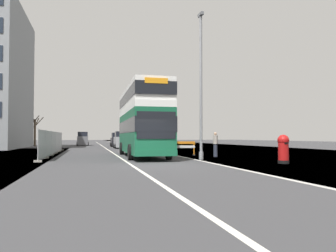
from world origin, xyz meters
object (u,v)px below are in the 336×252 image
at_px(lamppost_foreground, 201,90).
at_px(red_pillar_postbox, 283,148).
at_px(car_oncoming_near, 122,140).
at_px(pedestrian_at_kerb, 215,144).
at_px(car_receding_mid, 117,140).
at_px(roadworks_barrier, 185,147).
at_px(double_decker_bus, 142,121).
at_px(car_receding_far, 83,139).

height_order(lamppost_foreground, red_pillar_postbox, lamppost_foreground).
height_order(red_pillar_postbox, car_oncoming_near, car_oncoming_near).
relative_size(red_pillar_postbox, pedestrian_at_kerb, 0.88).
bearing_deg(car_receding_mid, roadworks_barrier, -82.22).
bearing_deg(lamppost_foreground, roadworks_barrier, 85.39).
bearing_deg(car_oncoming_near, red_pillar_postbox, -76.58).
distance_m(double_decker_bus, car_receding_far, 33.84).
xyz_separation_m(double_decker_bus, car_oncoming_near, (0.33, 17.89, -1.65)).
relative_size(car_oncoming_near, pedestrian_at_kerb, 2.17).
height_order(roadworks_barrier, pedestrian_at_kerb, pedestrian_at_kerb).
distance_m(red_pillar_postbox, pedestrian_at_kerb, 6.65).
relative_size(car_receding_mid, car_receding_far, 0.85).
relative_size(lamppost_foreground, car_oncoming_near, 2.43).
bearing_deg(double_decker_bus, car_oncoming_near, 88.95).
bearing_deg(pedestrian_at_kerb, car_receding_far, 105.83).
distance_m(roadworks_barrier, car_oncoming_near, 17.42).
bearing_deg(double_decker_bus, car_receding_mid, 89.34).
distance_m(red_pillar_postbox, roadworks_barrier, 9.36).
distance_m(lamppost_foreground, car_receding_far, 38.55).
bearing_deg(red_pillar_postbox, roadworks_barrier, 108.43).
height_order(lamppost_foreground, pedestrian_at_kerb, lamppost_foreground).
xyz_separation_m(double_decker_bus, roadworks_barrier, (3.57, 0.78, -1.99)).
relative_size(lamppost_foreground, car_receding_mid, 2.45).
bearing_deg(double_decker_bus, lamppost_foreground, -52.24).
height_order(roadworks_barrier, car_oncoming_near, car_oncoming_near).
relative_size(double_decker_bus, lamppost_foreground, 1.21).
bearing_deg(lamppost_foreground, pedestrian_at_kerb, 51.72).
distance_m(lamppost_foreground, roadworks_barrier, 6.22).
relative_size(lamppost_foreground, car_receding_far, 2.10).
distance_m(double_decker_bus, red_pillar_postbox, 10.55).
bearing_deg(roadworks_barrier, car_oncoming_near, 100.73).
distance_m(roadworks_barrier, pedestrian_at_kerb, 2.86).
height_order(red_pillar_postbox, car_receding_mid, car_receding_mid).
height_order(red_pillar_postbox, car_receding_far, car_receding_far).
bearing_deg(red_pillar_postbox, double_decker_bus, 128.87).
height_order(double_decker_bus, red_pillar_postbox, double_decker_bus).
bearing_deg(car_receding_far, pedestrian_at_kerb, -74.17).
xyz_separation_m(red_pillar_postbox, pedestrian_at_kerb, (-1.37, 6.51, 0.04)).
relative_size(double_decker_bus, car_oncoming_near, 2.95).
bearing_deg(car_receding_far, roadworks_barrier, -75.67).
bearing_deg(car_oncoming_near, double_decker_bus, -91.05).
bearing_deg(car_receding_far, car_receding_mid, -59.67).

